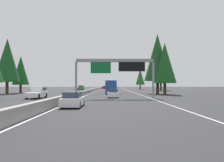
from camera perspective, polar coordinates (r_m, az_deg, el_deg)
The scene contains 18 objects.
ground_plane at distance 61.54m, azimuth -5.20°, elevation -2.98°, with size 320.00×320.00×0.00m, color #2D2D30.
median_barrier at distance 81.48m, azimuth -4.21°, elevation -2.17°, with size 180.00×0.56×0.90m, color gray.
shoulder_stripe_right at distance 71.58m, azimuth 4.73°, elevation -2.69°, with size 160.00×0.16×0.01m, color silver.
shoulder_stripe_median at distance 71.48m, azimuth -4.31°, elevation -2.69°, with size 160.00×0.16×0.01m, color silver.
sign_gantry_overhead at distance 34.29m, azimuth 1.02°, elevation 3.76°, with size 0.50×12.68×6.27m.
sedan_mid_left at distance 21.39m, azimuth -10.29°, elevation -4.94°, with size 4.40×1.80×1.47m.
sedan_mid_right at distance 36.17m, azimuth 0.25°, elevation -3.32°, with size 4.40×1.80×1.47m.
bus_distant_b at distance 52.80m, azimuth -0.28°, elevation -1.45°, with size 11.50×2.55×3.10m.
sedan_distant_a at distance 109.10m, azimuth -2.16°, elevation -1.74°, with size 4.40×1.80×1.47m.
pickup_near_right at distance 86.97m, azimuth -0.24°, elevation -1.79°, with size 5.60×2.00×1.86m.
oncoming_near at distance 36.27m, azimuth -19.14°, elevation -2.89°, with size 5.60×2.00×1.86m.
oncoming_far at distance 84.87m, azimuth -8.25°, elevation -1.80°, with size 5.60×2.00×1.86m.
conifer_right_near at distance 48.71m, azimuth 13.82°, elevation 4.65°, with size 5.01×5.01×11.38m.
conifer_right_mid at distance 50.82m, azimuth 11.97°, elevation 6.14°, with size 6.10×6.10×13.87m.
conifer_right_far at distance 79.37m, azimuth 12.81°, elevation 3.16°, with size 5.67×5.67×12.89m.
conifer_right_distant at distance 99.59m, azimuth 7.48°, elevation 1.12°, with size 4.18×4.18×9.51m.
conifer_left_near at distance 55.50m, azimuth -26.03°, elevation 5.00°, with size 5.67×5.67×12.90m.
conifer_left_mid at distance 60.75m, azimuth -23.05°, elevation 2.58°, with size 4.24×4.24×9.63m.
Camera 1 is at (-1.28, -5.25, 2.17)m, focal length 34.47 mm.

